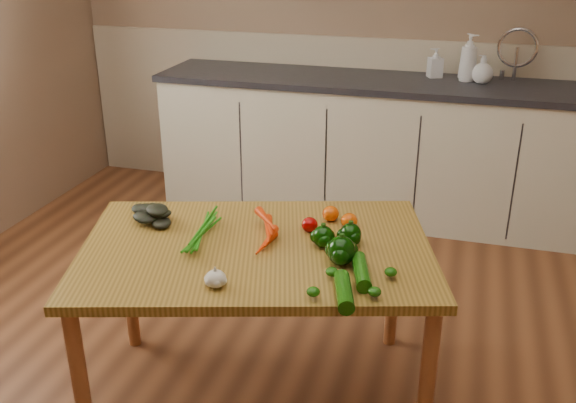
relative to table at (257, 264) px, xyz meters
The scene contains 17 objects.
room 0.64m from the table, 135.52° to the right, with size 4.04×5.04×2.64m.
counter_run 1.99m from the table, 84.99° to the left, with size 2.84×0.64×1.14m.
table is the anchor object (origin of this frame).
soap_bottle_a 2.21m from the table, 72.11° to the left, with size 0.11×0.11×0.28m, color silver.
soap_bottle_b 2.20m from the table, 77.47° to the left, with size 0.08×0.08×0.18m, color silver.
soap_bottle_c 2.21m from the table, 69.64° to the left, with size 0.13×0.13×0.16m, color silver.
carrot_bunch 0.13m from the table, 138.43° to the left, with size 0.24×0.18×0.06m, color #E93605, non-canonical shape.
leafy_greens 0.49m from the table, behind, with size 0.18×0.17×0.09m, color black, non-canonical shape.
garlic_bulb 0.33m from the table, 96.10° to the right, with size 0.07×0.07×0.06m, color beige.
pepper_a 0.27m from the table, 14.71° to the left, with size 0.08×0.08×0.08m, color black.
pepper_b 0.37m from the table, 17.77° to the left, with size 0.08×0.08×0.08m, color black.
pepper_c 0.36m from the table, ahead, with size 0.10×0.10×0.10m, color black.
tomato_a 0.26m from the table, 46.96° to the left, with size 0.06×0.06×0.06m, color #920302.
tomato_b 0.38m from the table, 53.34° to the left, with size 0.07×0.07×0.06m, color #D14705.
tomato_c 0.40m from the table, 39.40° to the left, with size 0.07×0.07×0.06m, color #D14705.
zucchini_a 0.45m from the table, 17.64° to the right, with size 0.05×0.05×0.20m, color #114507.
zucchini_b 0.48m from the table, 35.40° to the right, with size 0.05×0.05×0.19m, color #114507.
Camera 1 is at (0.74, -1.78, 1.78)m, focal length 40.00 mm.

